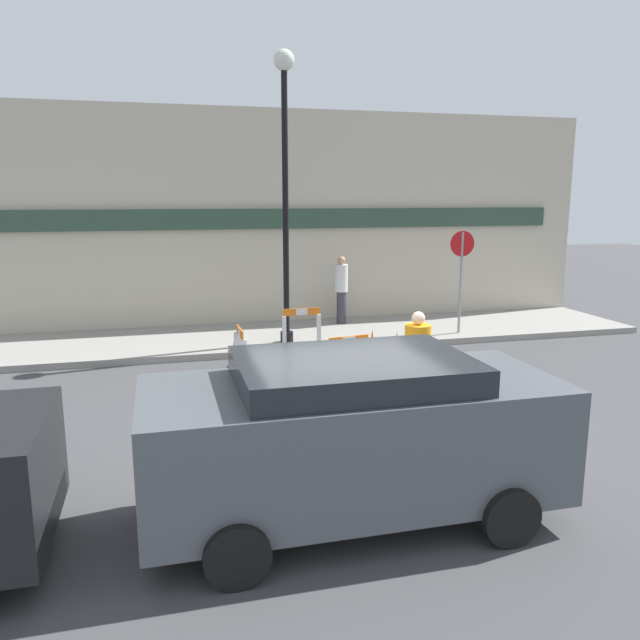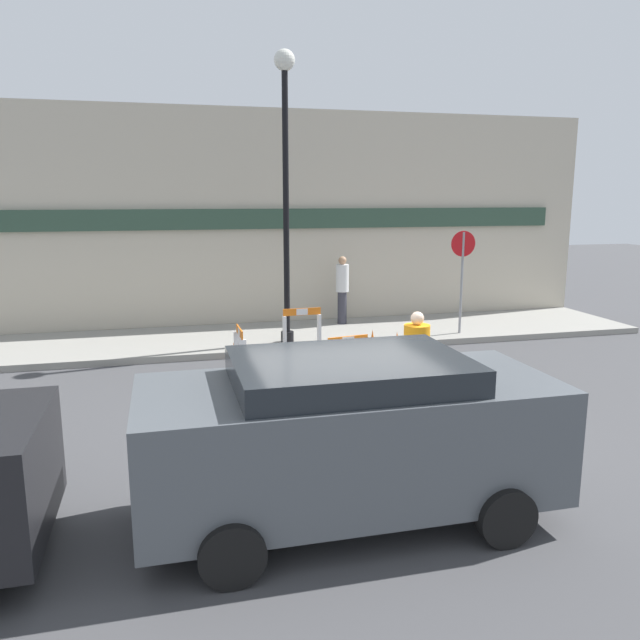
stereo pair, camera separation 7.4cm
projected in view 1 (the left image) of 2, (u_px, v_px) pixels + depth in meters
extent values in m
plane|color=#424244|center=(344.00, 430.00, 9.10)|extent=(60.00, 60.00, 0.00)
cube|color=gray|center=(271.00, 337.00, 14.78)|extent=(18.00, 3.00, 0.14)
cube|color=#BCB29E|center=(259.00, 221.00, 15.76)|extent=(18.00, 0.12, 5.50)
cube|color=#2D4738|center=(259.00, 219.00, 15.65)|extent=(16.20, 0.10, 0.50)
cylinder|color=black|center=(287.00, 337.00, 13.98)|extent=(0.29, 0.29, 0.24)
cylinder|color=black|center=(286.00, 211.00, 13.43)|extent=(0.13, 0.13, 5.80)
sphere|color=silver|center=(284.00, 60.00, 12.83)|extent=(0.44, 0.44, 0.44)
cylinder|color=gray|center=(461.00, 283.00, 14.73)|extent=(0.06, 0.06, 2.40)
cylinder|color=red|center=(462.00, 244.00, 14.55)|extent=(0.60, 0.03, 0.60)
cube|color=white|center=(330.00, 377.00, 10.03)|extent=(0.08, 0.14, 1.00)
cube|color=white|center=(366.00, 373.00, 10.28)|extent=(0.08, 0.14, 1.00)
cube|color=orange|center=(349.00, 341.00, 10.04)|extent=(0.70, 0.13, 0.15)
cube|color=white|center=(349.00, 341.00, 10.04)|extent=(0.21, 0.06, 0.14)
cube|color=white|center=(412.00, 362.00, 11.32)|extent=(0.14, 0.11, 0.81)
cube|color=white|center=(414.00, 350.00, 12.19)|extent=(0.14, 0.11, 0.81)
cube|color=orange|center=(414.00, 331.00, 11.66)|extent=(0.43, 0.87, 0.15)
cube|color=white|center=(414.00, 331.00, 11.66)|extent=(0.15, 0.27, 0.14)
cube|color=white|center=(319.00, 335.00, 13.34)|extent=(0.06, 0.13, 0.89)
cube|color=white|center=(284.00, 337.00, 13.13)|extent=(0.06, 0.13, 0.89)
cube|color=orange|center=(302.00, 312.00, 13.13)|extent=(0.82, 0.05, 0.15)
cube|color=white|center=(302.00, 312.00, 13.13)|extent=(0.25, 0.04, 0.14)
cube|color=white|center=(238.00, 356.00, 11.59)|extent=(0.13, 0.06, 0.89)
cube|color=white|center=(243.00, 364.00, 10.98)|extent=(0.13, 0.06, 0.89)
cube|color=orange|center=(240.00, 332.00, 11.19)|extent=(0.04, 0.70, 0.15)
cube|color=white|center=(240.00, 332.00, 11.19)|extent=(0.03, 0.21, 0.14)
cube|color=black|center=(372.00, 362.00, 12.81)|extent=(0.30, 0.30, 0.04)
cone|color=orange|center=(372.00, 345.00, 12.74)|extent=(0.23, 0.22, 0.65)
cylinder|color=white|center=(372.00, 344.00, 12.73)|extent=(0.13, 0.13, 0.09)
cube|color=black|center=(396.00, 364.00, 12.60)|extent=(0.30, 0.30, 0.04)
cone|color=orange|center=(397.00, 348.00, 12.53)|extent=(0.22, 0.22, 0.66)
cylinder|color=white|center=(397.00, 346.00, 12.52)|extent=(0.13, 0.13, 0.09)
cube|color=black|center=(236.00, 368.00, 12.34)|extent=(0.30, 0.30, 0.04)
cone|color=orange|center=(235.00, 351.00, 12.28)|extent=(0.23, 0.22, 0.64)
cylinder|color=white|center=(235.00, 350.00, 12.27)|extent=(0.13, 0.13, 0.09)
cylinder|color=#33333D|center=(416.00, 392.00, 9.61)|extent=(0.36, 0.36, 0.79)
cylinder|color=orange|center=(417.00, 346.00, 9.47)|extent=(0.50, 0.50, 0.66)
sphere|color=beige|center=(418.00, 318.00, 9.38)|extent=(0.25, 0.25, 0.20)
cylinder|color=#33333D|center=(341.00, 308.00, 15.96)|extent=(0.31, 0.31, 0.83)
cylinder|color=silver|center=(341.00, 278.00, 15.82)|extent=(0.43, 0.43, 0.69)
sphere|color=tan|center=(341.00, 260.00, 15.73)|extent=(0.27, 0.27, 0.21)
cube|color=#4C5156|center=(353.00, 438.00, 6.47)|extent=(4.28, 1.79, 1.19)
cube|color=#1E2328|center=(353.00, 383.00, 6.35)|extent=(2.35, 1.64, 0.54)
cylinder|color=black|center=(432.00, 446.00, 7.76)|extent=(0.60, 0.18, 0.60)
cylinder|color=black|center=(510.00, 517.00, 6.06)|extent=(0.60, 0.18, 0.60)
cylinder|color=black|center=(218.00, 470.00, 7.10)|extent=(0.60, 0.18, 0.60)
cylinder|color=black|center=(237.00, 555.00, 5.41)|extent=(0.60, 0.18, 0.60)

